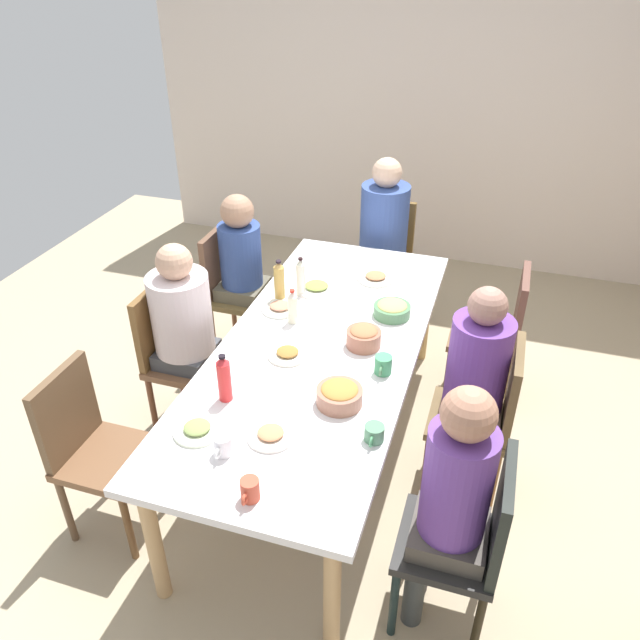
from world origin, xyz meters
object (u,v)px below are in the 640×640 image
at_px(cup_2, 383,365).
at_px(dining_table, 320,355).
at_px(cup_0, 250,490).
at_px(plate_3, 317,287).
at_px(chair_0, 487,412).
at_px(person_0, 474,376).
at_px(chair_6, 384,255).
at_px(person_6, 384,228).
at_px(chair_2, 92,444).
at_px(plate_1, 271,435).
at_px(person_3, 243,263).
at_px(plate_2, 197,429).
at_px(bowl_1, 364,337).
at_px(person_5, 184,322).
at_px(bowl_2, 392,309).
at_px(plate_0, 288,354).
at_px(chair_4, 469,537).
at_px(bottle_1, 224,379).
at_px(person_4, 452,494).
at_px(chair_5, 174,351).
at_px(bottle_0, 301,277).
at_px(plate_5, 280,308).
at_px(chair_1, 498,329).
at_px(plate_4, 376,277).
at_px(bottle_3, 293,307).
at_px(bottle_2, 279,281).
at_px(bowl_0, 339,395).
at_px(chair_3, 232,286).
at_px(cup_1, 223,445).

bearing_deg(cup_2, dining_table, -110.66).
height_order(cup_0, cup_2, same).
bearing_deg(plate_3, chair_0, 63.15).
bearing_deg(person_0, cup_2, -72.10).
relative_size(chair_6, person_6, 0.71).
distance_m(chair_2, plate_1, 0.92).
xyz_separation_m(person_3, plate_2, (1.58, 0.48, 0.05)).
distance_m(chair_2, bowl_1, 1.41).
bearing_deg(chair_2, person_3, 176.67).
height_order(person_5, bowl_2, person_5).
bearing_deg(plate_3, dining_table, 19.71).
relative_size(chair_2, plate_0, 4.47).
height_order(chair_4, plate_0, chair_4).
xyz_separation_m(chair_2, bottle_1, (-0.25, 0.60, 0.34)).
bearing_deg(plate_2, person_4, 89.61).
relative_size(chair_5, bottle_0, 3.79).
bearing_deg(chair_6, bottle_1, -7.48).
bearing_deg(person_3, plate_5, 41.11).
xyz_separation_m(chair_4, cup_2, (-0.66, -0.51, 0.28)).
relative_size(person_4, person_5, 1.04).
height_order(chair_1, person_3, person_3).
bearing_deg(plate_4, person_5, -49.46).
distance_m(cup_2, bottle_3, 0.65).
bearing_deg(bowl_2, plate_1, -14.22).
relative_size(dining_table, person_6, 1.88).
relative_size(chair_0, person_5, 0.75).
height_order(person_3, person_5, person_5).
height_order(person_6, plate_4, person_6).
distance_m(person_5, bottle_2, 0.58).
bearing_deg(person_3, person_5, -0.21).
xyz_separation_m(dining_table, cup_2, (0.14, 0.36, 0.11)).
bearing_deg(cup_0, plate_5, -163.95).
xyz_separation_m(chair_0, person_3, (-0.79, -1.66, 0.19)).
relative_size(bottle_2, bottle_3, 1.25).
height_order(chair_2, plate_2, chair_2).
bearing_deg(cup_0, bowl_2, 170.85).
relative_size(person_4, cup_0, 11.32).
relative_size(person_0, bottle_2, 4.84).
bearing_deg(plate_0, plate_4, 165.54).
bearing_deg(chair_0, bottle_3, -98.55).
distance_m(person_5, bottle_3, 0.61).
xyz_separation_m(person_0, bottle_1, (0.55, -1.06, 0.14)).
relative_size(plate_0, bowl_0, 0.96).
bearing_deg(person_3, bowl_0, 39.76).
bearing_deg(dining_table, chair_3, -132.15).
bearing_deg(chair_6, bottle_3, -8.39).
xyz_separation_m(plate_3, cup_1, (1.41, 0.06, 0.03)).
distance_m(person_6, cup_1, 2.36).
xyz_separation_m(chair_1, person_3, (-0.00, -1.66, 0.19)).
height_order(person_5, bottle_0, person_5).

